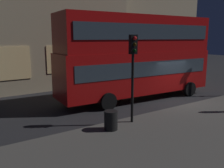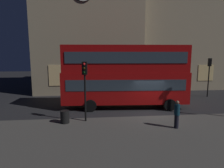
# 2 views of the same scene
# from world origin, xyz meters

# --- Properties ---
(ground_plane) EXTENTS (80.00, 80.00, 0.00)m
(ground_plane) POSITION_xyz_m (0.00, 0.00, 0.00)
(ground_plane) COLOR #232326
(building_plain_facade) EXTENTS (15.78, 9.84, 15.41)m
(building_plain_facade) POSITION_xyz_m (5.05, 13.82, 7.71)
(building_plain_facade) COLOR tan
(building_plain_facade) RESTS_ON ground
(double_decker_bus) EXTENTS (10.79, 3.32, 5.34)m
(double_decker_bus) POSITION_xyz_m (-1.73, 2.18, 2.97)
(double_decker_bus) COLOR #9E0C0C
(double_decker_bus) RESTS_ON ground
(traffic_light_near_kerb) EXTENTS (0.36, 0.39, 4.01)m
(traffic_light_near_kerb) POSITION_xyz_m (-5.02, -1.49, 3.00)
(traffic_light_near_kerb) COLOR black
(traffic_light_near_kerb) RESTS_ON sidewalk_slab
(traffic_light_far_side) EXTENTS (0.36, 0.39, 4.17)m
(traffic_light_far_side) POSITION_xyz_m (7.97, 5.44, 2.99)
(traffic_light_far_side) COLOR black
(traffic_light_far_side) RESTS_ON ground
(litter_bin) EXTENTS (0.58, 0.58, 0.83)m
(litter_bin) POSITION_xyz_m (-6.36, -1.73, 0.53)
(litter_bin) COLOR black
(litter_bin) RESTS_ON sidewalk_slab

